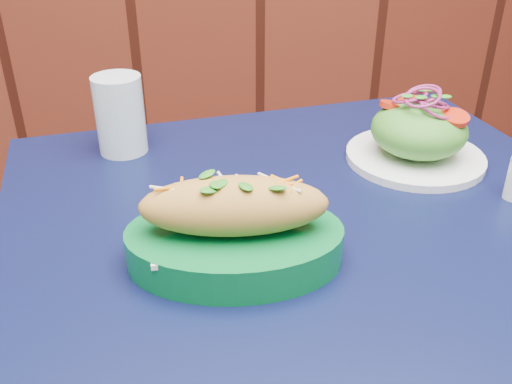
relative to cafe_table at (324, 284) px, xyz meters
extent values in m
cube|color=black|center=(0.00, 0.00, 0.07)|extent=(0.92, 0.92, 0.03)
cylinder|color=black|center=(-0.38, 0.27, -0.30)|extent=(0.04, 0.04, 0.72)
cylinder|color=black|center=(0.27, 0.38, -0.30)|extent=(0.04, 0.04, 0.72)
cube|color=white|center=(-0.12, -0.05, 0.13)|extent=(0.19, 0.11, 0.01)
ellipsoid|color=gold|center=(-0.12, -0.05, 0.16)|extent=(0.21, 0.09, 0.06)
cylinder|color=white|center=(0.17, 0.17, 0.09)|extent=(0.21, 0.21, 0.01)
ellipsoid|color=#4C992D|center=(0.17, 0.17, 0.14)|extent=(0.14, 0.14, 0.08)
cylinder|color=red|center=(0.21, 0.14, 0.17)|extent=(0.04, 0.04, 0.01)
cylinder|color=red|center=(0.14, 0.20, 0.17)|extent=(0.04, 0.04, 0.01)
cylinder|color=red|center=(0.17, 0.21, 0.17)|extent=(0.04, 0.04, 0.01)
torus|color=#96205F|center=(0.17, 0.17, 0.18)|extent=(0.05, 0.05, 0.00)
torus|color=#96205F|center=(0.17, 0.17, 0.19)|extent=(0.05, 0.05, 0.00)
torus|color=#96205F|center=(0.17, 0.17, 0.19)|extent=(0.05, 0.05, 0.00)
torus|color=#96205F|center=(0.17, 0.17, 0.19)|extent=(0.05, 0.05, 0.00)
torus|color=#96205F|center=(0.17, 0.17, 0.20)|extent=(0.05, 0.05, 0.00)
cylinder|color=silver|center=(-0.27, 0.26, 0.15)|extent=(0.08, 0.08, 0.12)
camera|label=1|loc=(-0.16, -0.58, 0.48)|focal=40.00mm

